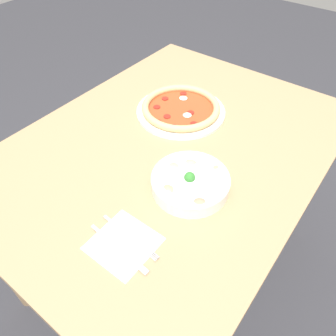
% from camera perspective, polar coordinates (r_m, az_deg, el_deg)
% --- Properties ---
extents(ground_plane, '(8.00, 8.00, 0.00)m').
position_cam_1_polar(ground_plane, '(1.71, 0.29, -15.77)').
color(ground_plane, '#333338').
extents(dining_table, '(1.24, 0.93, 0.77)m').
position_cam_1_polar(dining_table, '(1.18, 0.41, 0.36)').
color(dining_table, tan).
rests_on(dining_table, ground_plane).
extents(pizza, '(0.33, 0.33, 0.04)m').
position_cam_1_polar(pizza, '(1.24, 2.25, 10.29)').
color(pizza, white).
rests_on(pizza, dining_table).
extents(bowl, '(0.23, 0.23, 0.07)m').
position_cam_1_polar(bowl, '(0.94, 3.87, -2.42)').
color(bowl, white).
rests_on(bowl, dining_table).
extents(napkin, '(0.15, 0.15, 0.00)m').
position_cam_1_polar(napkin, '(0.86, -7.74, -12.92)').
color(napkin, white).
rests_on(napkin, dining_table).
extents(fork, '(0.03, 0.20, 0.00)m').
position_cam_1_polar(fork, '(0.86, -6.81, -11.69)').
color(fork, silver).
rests_on(fork, napkin).
extents(knife, '(0.03, 0.20, 0.01)m').
position_cam_1_polar(knife, '(0.85, -9.07, -13.29)').
color(knife, silver).
rests_on(knife, napkin).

